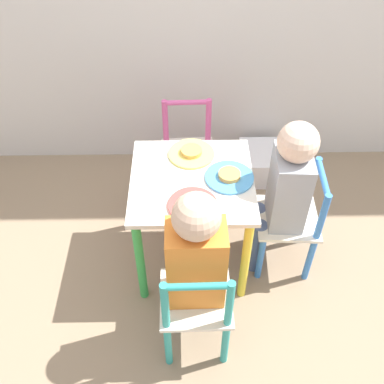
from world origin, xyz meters
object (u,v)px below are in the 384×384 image
Objects in this scene: plate_back at (191,153)px; storage_bin at (261,163)px; chair_blue at (292,221)px; plate_right at (229,177)px; kids_table at (192,195)px; plate_front at (193,204)px; chair_teal at (196,306)px; child_right at (284,188)px; chair_pink at (188,155)px; child_front at (196,260)px.

plate_back reaches higher than storage_bin.
plate_back is at bearing -108.64° from chair_blue.
plate_right and plate_back have the same top height.
kids_table is 2.66× the size of plate_front.
plate_right is (0.14, 0.43, 0.25)m from chair_teal.
kids_table is at bearing -90.00° from child_right.
chair_teal is at bearing -88.45° from plate_front.
plate_front is at bearing -134.66° from plate_right.
plate_right is at bearing -71.25° from chair_pink.
plate_front is (-0.43, -0.13, 0.25)m from chair_blue.
chair_pink is at bearing -160.94° from storage_bin.
chair_blue is 0.21m from child_right.
chair_pink is 2.71× the size of plate_back.
chair_pink is at bearing -89.55° from child_front.
plate_right is 1.04× the size of plate_front.
chair_blue and chair_teal have the same top height.
kids_table is at bearing -90.00° from chair_teal.
storage_bin is at bearing 17.21° from chair_pink.
plate_right reaches higher than kids_table.
chair_teal is 2.02× the size of storage_bin.
kids_table is at bearing 90.00° from plate_front.
child_right is 3.95× the size of plate_right.
chair_blue is 0.58m from child_front.
chair_teal is 2.71× the size of plate_right.
kids_table is 0.94× the size of chair_pink.
chair_blue is at bearing 90.00° from child_right.
chair_pink is 0.47m from storage_bin.
child_right is 0.51m from child_front.
child_front is at bearing -43.05° from child_right.
chair_pink is at bearing 91.37° from plate_front.
chair_pink is at bearing 91.85° from kids_table.
chair_blue is 0.51m from plate_front.
chair_pink is 0.82m from child_front.
chair_blue is 0.68× the size of child_front.
kids_table is at bearing -90.00° from plate_back.
chair_teal is at bearing -38.44° from child_right.
child_right reaches higher than chair_blue.
chair_pink is 0.62m from child_right.
chair_teal is (-0.42, -0.41, 0.00)m from chair_blue.
plate_right is 0.21m from plate_front.
chair_teal reaches higher than plate_front.
child_front is 0.22m from plate_front.
plate_back is (0.00, 0.30, 0.00)m from plate_front.
chair_teal is 1.00× the size of chair_pink.
plate_front is at bearing -89.31° from child_front.
child_right is 0.70m from storage_bin.
kids_table is 0.45m from chair_teal.
chair_teal is 0.69× the size of child_right.
kids_table is 1.91× the size of storage_bin.
kids_table is 0.18m from plate_front.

